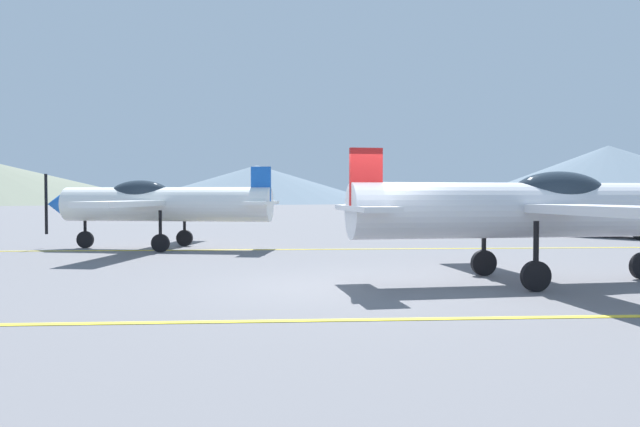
{
  "coord_description": "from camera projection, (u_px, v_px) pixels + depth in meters",
  "views": [
    {
      "loc": [
        -1.47,
        -11.46,
        1.74
      ],
      "look_at": [
        -0.3,
        6.0,
        1.2
      ],
      "focal_mm": 34.35,
      "sensor_mm": 36.0,
      "label": 1
    }
  ],
  "objects": [
    {
      "name": "airplane_mid",
      "position": [
        158.0,
        203.0,
        19.55
      ],
      "size": [
        7.65,
        8.75,
        2.62
      ],
      "color": "white",
      "rests_on": "ground_plane"
    },
    {
      "name": "apron_line_near",
      "position": [
        385.0,
        320.0,
        8.47
      ],
      "size": [
        80.0,
        0.16,
        0.01
      ],
      "primitive_type": "cube",
      "color": "yellow",
      "rests_on": "ground_plane"
    },
    {
      "name": "hill_centerright",
      "position": [
        608.0,
        174.0,
        141.99
      ],
      "size": [
        70.02,
        70.02,
        13.17
      ],
      "primitive_type": "cone",
      "color": "slate",
      "rests_on": "ground_plane"
    },
    {
      "name": "car_sedan",
      "position": [
        612.0,
        217.0,
        25.02
      ],
      "size": [
        4.06,
        4.5,
        1.62
      ],
      "color": "white",
      "rests_on": "ground_plane"
    },
    {
      "name": "hill_centerleft",
      "position": [
        257.0,
        184.0,
        132.51
      ],
      "size": [
        54.84,
        54.84,
        8.13
      ],
      "primitive_type": "cone",
      "color": "slate",
      "rests_on": "ground_plane"
    },
    {
      "name": "apron_line_far",
      "position": [
        326.0,
        249.0,
        19.39
      ],
      "size": [
        80.0,
        0.16,
        0.01
      ],
      "primitive_type": "cube",
      "color": "yellow",
      "rests_on": "ground_plane"
    },
    {
      "name": "ground_plane",
      "position": [
        357.0,
        286.0,
        11.58
      ],
      "size": [
        400.0,
        400.0,
        0.0
      ],
      "primitive_type": "plane",
      "color": "slate"
    },
    {
      "name": "airplane_near",
      "position": [
        531.0,
        208.0,
        12.07
      ],
      "size": [
        7.62,
        8.76,
        2.62
      ],
      "color": "silver",
      "rests_on": "ground_plane"
    }
  ]
}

